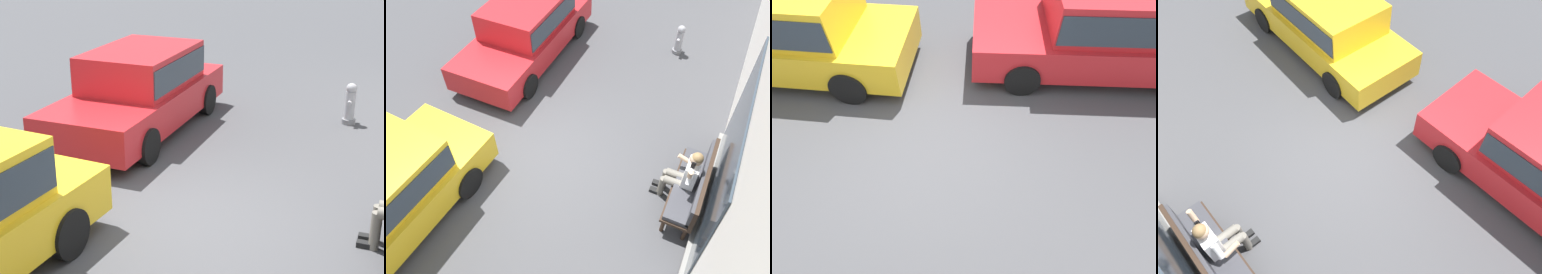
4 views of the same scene
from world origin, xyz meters
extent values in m
plane|color=#424244|center=(0.00, 0.00, 0.00)|extent=(60.00, 60.00, 0.00)
cylinder|color=#6B665B|center=(-0.13, 2.36, 0.25)|extent=(0.12, 0.12, 0.49)
cube|color=black|center=(-0.13, 2.28, 0.04)|extent=(0.10, 0.24, 0.07)
cylinder|color=#6B665B|center=(-0.31, 2.36, 0.25)|extent=(0.12, 0.12, 0.49)
cube|color=black|center=(-0.31, 2.28, 0.04)|extent=(0.10, 0.24, 0.07)
cube|color=red|center=(-2.86, -2.16, 0.53)|extent=(4.46, 1.79, 0.61)
cube|color=red|center=(-3.04, -2.16, 1.18)|extent=(2.32, 1.57, 0.69)
cube|color=#28333D|center=(-3.04, -2.16, 1.18)|extent=(2.28, 1.60, 0.48)
cylinder|color=black|center=(-1.49, -1.31, 0.30)|extent=(0.61, 0.18, 0.60)
cylinder|color=black|center=(-1.48, -3.00, 0.30)|extent=(0.61, 0.18, 0.60)
cylinder|color=black|center=(-4.25, -1.32, 0.30)|extent=(0.61, 0.18, 0.60)
cylinder|color=black|center=(-4.24, -3.01, 0.30)|extent=(0.61, 0.18, 0.60)
cylinder|color=black|center=(1.37, -0.96, 0.31)|extent=(0.63, 0.22, 0.62)
cylinder|color=slate|center=(-4.69, 1.44, 0.05)|extent=(0.26, 0.26, 0.10)
cylinder|color=#99999E|center=(-4.69, 1.44, 0.38)|extent=(0.19, 0.19, 0.55)
sphere|color=#99999E|center=(-4.69, 1.44, 0.71)|extent=(0.20, 0.20, 0.20)
cylinder|color=#99999E|center=(-4.83, 1.44, 0.46)|extent=(0.10, 0.08, 0.08)
cylinder|color=#99999E|center=(-4.55, 1.44, 0.46)|extent=(0.10, 0.08, 0.08)
camera|label=1|loc=(6.43, 2.60, 3.77)|focal=55.00mm
camera|label=2|loc=(4.10, 2.60, 6.16)|focal=35.00mm
camera|label=3|loc=(-0.69, 2.60, 3.69)|focal=28.00mm
camera|label=4|loc=(-3.08, 2.60, 6.10)|focal=35.00mm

